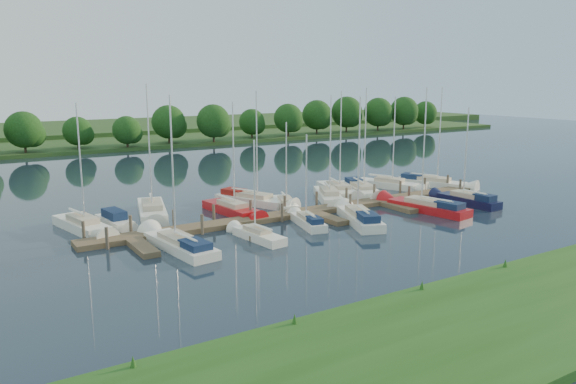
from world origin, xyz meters
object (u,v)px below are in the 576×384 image
dock (313,213)px  sailboat_s_2 (308,222)px  sailboat_n_5 (286,205)px  sailboat_n_0 (84,228)px  motorboat (116,222)px

dock → sailboat_s_2: size_ratio=5.16×
sailboat_n_5 → dock: bearing=117.9°
dock → sailboat_s_2: (-2.45, -2.70, 0.11)m
dock → sailboat_n_0: 19.06m
motorboat → sailboat_n_5: (15.26, -1.75, -0.07)m
sailboat_n_5 → sailboat_s_2: (-1.96, -6.52, 0.05)m
sailboat_n_5 → motorboat: bearing=14.1°
sailboat_n_5 → sailboat_n_0: bearing=16.0°
dock → motorboat: 16.70m
sailboat_n_5 → sailboat_s_2: size_ratio=1.07×
dock → sailboat_n_0: bearing=164.0°
motorboat → sailboat_n_5: bearing=165.8°
sailboat_n_0 → dock: bearing=152.1°
sailboat_s_2 → sailboat_n_0: bearing=166.8°
sailboat_s_2 → sailboat_n_5: bearing=86.7°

